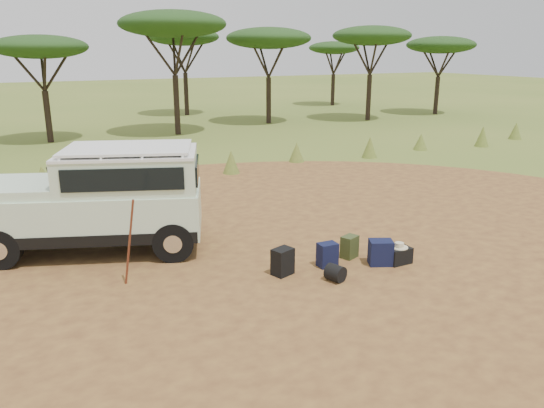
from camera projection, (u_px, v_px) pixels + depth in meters
name	position (u px, v px, depth m)	size (l,w,h in m)	color
ground	(256.00, 279.00, 9.96)	(140.00, 140.00, 0.00)	#596F27
dirt_clearing	(256.00, 279.00, 9.96)	(23.00, 23.00, 0.01)	olive
grass_fringe	(146.00, 169.00, 17.32)	(36.60, 1.60, 0.90)	#596F27
acacia_treeline	(97.00, 34.00, 25.87)	(46.70, 13.20, 6.26)	black
safari_vehicle	(101.00, 202.00, 11.11)	(4.90, 3.28, 2.24)	silver
walking_staff	(129.00, 243.00, 9.46)	(0.04, 0.04, 1.68)	brown
backpack_black	(283.00, 262.00, 10.09)	(0.39, 0.28, 0.53)	black
backpack_navy	(327.00, 255.00, 10.49)	(0.37, 0.27, 0.49)	#111836
backpack_olive	(349.00, 247.00, 10.93)	(0.34, 0.25, 0.47)	#3B4921
duffel_navy	(381.00, 253.00, 10.57)	(0.45, 0.34, 0.51)	#111836
hard_case	(398.00, 255.00, 10.66)	(0.48, 0.34, 0.34)	black
stuff_sack	(335.00, 273.00, 9.85)	(0.32, 0.32, 0.32)	black
safari_hat	(399.00, 246.00, 10.60)	(0.36, 0.36, 0.10)	beige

